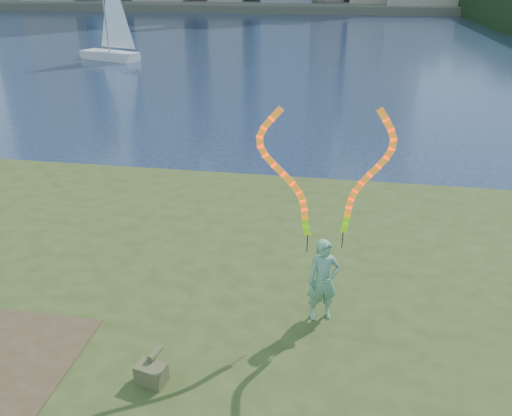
# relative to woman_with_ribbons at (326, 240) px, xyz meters

# --- Properties ---
(ground) EXTENTS (320.00, 320.00, 0.00)m
(ground) POSITION_rel_woman_with_ribbons_xyz_m (-2.96, 0.96, -2.25)
(ground) COLOR #18243D
(ground) RESTS_ON ground
(grassy_knoll) EXTENTS (20.00, 18.00, 0.80)m
(grassy_knoll) POSITION_rel_woman_with_ribbons_xyz_m (-2.96, -1.34, -1.92)
(grassy_knoll) COLOR #344318
(grassy_knoll) RESTS_ON ground
(far_shore) EXTENTS (320.00, 40.00, 1.20)m
(far_shore) POSITION_rel_woman_with_ribbons_xyz_m (-2.96, 95.96, -1.65)
(far_shore) COLOR #4F493A
(far_shore) RESTS_ON ground
(woman_with_ribbons) EXTENTS (1.88, 0.69, 3.85)m
(woman_with_ribbons) POSITION_rel_woman_with_ribbons_xyz_m (0.00, 0.00, 0.00)
(woman_with_ribbons) COLOR #17723F
(woman_with_ribbons) RESTS_ON grassy_knoll
(canvas_bag) EXTENTS (0.46, 0.52, 0.39)m
(canvas_bag) POSITION_rel_woman_with_ribbons_xyz_m (-2.28, -1.89, -1.29)
(canvas_bag) COLOR #4E4F2B
(canvas_bag) RESTS_ON grassy_knoll
(sailboat) EXTENTS (4.98, 3.09, 7.62)m
(sailboat) POSITION_rel_woman_with_ribbons_xyz_m (-16.96, 29.54, -0.94)
(sailboat) COLOR silver
(sailboat) RESTS_ON ground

